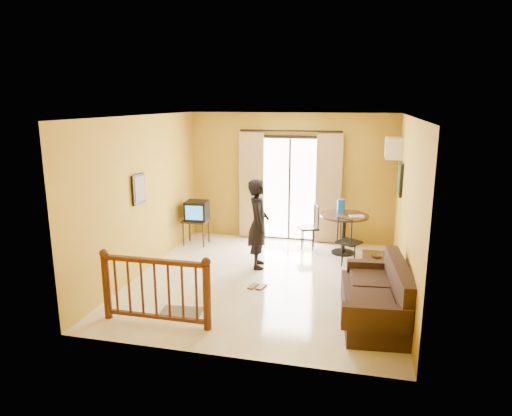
% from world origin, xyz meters
% --- Properties ---
extents(ground, '(5.00, 5.00, 0.00)m').
position_xyz_m(ground, '(0.00, 0.00, 0.00)').
color(ground, beige).
rests_on(ground, ground).
extents(room_shell, '(5.00, 5.00, 5.00)m').
position_xyz_m(room_shell, '(0.00, 0.00, 1.70)').
color(room_shell, white).
rests_on(room_shell, ground).
extents(balcony_door, '(2.25, 0.14, 2.46)m').
position_xyz_m(balcony_door, '(0.00, 2.43, 1.19)').
color(balcony_door, black).
rests_on(balcony_door, ground).
extents(tv_table, '(0.54, 0.45, 0.54)m').
position_xyz_m(tv_table, '(-1.90, 1.66, 0.47)').
color(tv_table, black).
rests_on(tv_table, ground).
extents(television, '(0.49, 0.46, 0.42)m').
position_xyz_m(television, '(-1.87, 1.65, 0.75)').
color(television, black).
rests_on(television, tv_table).
extents(picture_left, '(0.05, 0.42, 0.52)m').
position_xyz_m(picture_left, '(-2.22, -0.20, 1.55)').
color(picture_left, black).
rests_on(picture_left, room_shell).
extents(dining_table, '(0.97, 0.97, 0.81)m').
position_xyz_m(dining_table, '(1.23, 1.78, 0.64)').
color(dining_table, black).
rests_on(dining_table, ground).
extents(water_jug, '(0.16, 0.16, 0.30)m').
position_xyz_m(water_jug, '(1.15, 1.86, 0.96)').
color(water_jug, blue).
rests_on(water_jug, dining_table).
extents(serving_tray, '(0.31, 0.24, 0.02)m').
position_xyz_m(serving_tray, '(1.47, 1.68, 0.82)').
color(serving_tray, beige).
rests_on(serving_tray, dining_table).
extents(dining_chairs, '(1.41, 1.35, 0.95)m').
position_xyz_m(dining_chairs, '(0.93, 1.50, 0.00)').
color(dining_chairs, black).
rests_on(dining_chairs, ground).
extents(air_conditioner, '(0.31, 0.60, 0.40)m').
position_xyz_m(air_conditioner, '(2.09, 1.95, 2.15)').
color(air_conditioner, white).
rests_on(air_conditioner, room_shell).
extents(botanical_print, '(0.05, 0.50, 0.60)m').
position_xyz_m(botanical_print, '(2.22, 1.30, 1.65)').
color(botanical_print, black).
rests_on(botanical_print, room_shell).
extents(coffee_table, '(0.47, 0.85, 0.38)m').
position_xyz_m(coffee_table, '(1.85, 0.53, 0.25)').
color(coffee_table, black).
rests_on(coffee_table, ground).
extents(bowl, '(0.26, 0.26, 0.06)m').
position_xyz_m(bowl, '(1.85, 0.53, 0.41)').
color(bowl, '#543B1D').
rests_on(bowl, coffee_table).
extents(sofa, '(1.00, 1.89, 0.87)m').
position_xyz_m(sofa, '(1.86, -1.11, 0.32)').
color(sofa, black).
rests_on(sofa, ground).
extents(standing_person, '(0.53, 0.68, 1.66)m').
position_xyz_m(standing_person, '(-0.28, 0.62, 0.83)').
color(standing_person, black).
rests_on(standing_person, ground).
extents(stair_balustrade, '(1.63, 0.13, 1.04)m').
position_xyz_m(stair_balustrade, '(-1.15, -1.90, 0.56)').
color(stair_balustrade, '#471E0F').
rests_on(stair_balustrade, ground).
extents(doormat, '(0.64, 0.46, 0.02)m').
position_xyz_m(doormat, '(-0.94, -1.53, 0.01)').
color(doormat, '#585346').
rests_on(doormat, ground).
extents(sandals, '(0.29, 0.27, 0.03)m').
position_xyz_m(sandals, '(-0.07, -0.35, 0.01)').
color(sandals, '#543B1D').
rests_on(sandals, ground).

